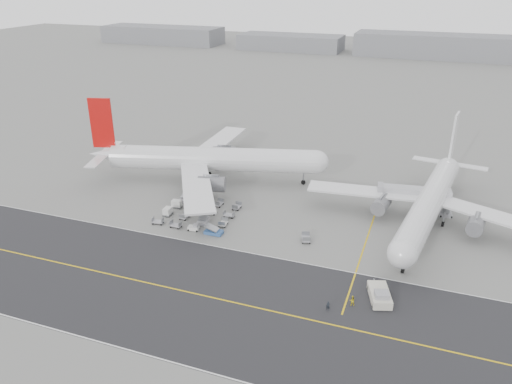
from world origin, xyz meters
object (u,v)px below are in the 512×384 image
(ground_crew_a, at_px, (328,306))
(jet_bridge, at_px, (415,195))
(airliner_a, at_px, (208,159))
(pushback_tug, at_px, (380,295))
(ground_crew_b, at_px, (352,301))
(airliner_b, at_px, (430,201))

(ground_crew_a, bearing_deg, jet_bridge, 74.04)
(airliner_a, bearing_deg, ground_crew_a, -151.18)
(pushback_tug, bearing_deg, ground_crew_a, -160.62)
(ground_crew_a, height_order, ground_crew_b, ground_crew_b)
(airliner_a, relative_size, ground_crew_a, 35.91)
(jet_bridge, xyz_separation_m, ground_crew_a, (-10.32, -41.72, -3.58))
(airliner_b, bearing_deg, ground_crew_a, -101.65)
(airliner_a, relative_size, pushback_tug, 7.00)
(airliner_a, relative_size, airliner_b, 1.11)
(airliner_a, bearing_deg, airliner_b, -110.85)
(ground_crew_a, relative_size, ground_crew_b, 0.93)
(airliner_b, relative_size, ground_crew_a, 32.39)
(airliner_b, relative_size, pushback_tug, 6.32)
(airliner_b, distance_m, ground_crew_a, 39.96)
(jet_bridge, distance_m, ground_crew_a, 43.13)
(airliner_a, bearing_deg, jet_bridge, -106.28)
(airliner_b, height_order, ground_crew_b, airliner_b)
(jet_bridge, xyz_separation_m, ground_crew_b, (-6.89, -39.05, -3.51))
(airliner_a, distance_m, ground_crew_a, 59.58)
(airliner_b, xyz_separation_m, ground_crew_b, (-10.23, -34.59, -4.57))
(ground_crew_a, distance_m, ground_crew_b, 4.35)
(airliner_b, xyz_separation_m, jet_bridge, (-3.34, 4.46, -1.06))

